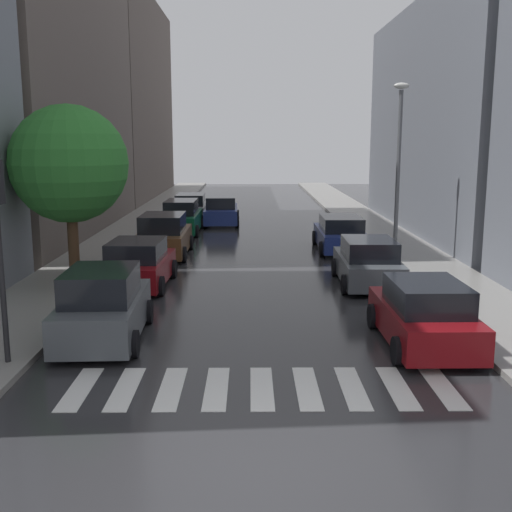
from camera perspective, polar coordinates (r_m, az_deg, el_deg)
ground_plane at (r=32.68m, az=-0.15°, el=2.05°), size 28.00×72.00×0.04m
sidewalk_left at (r=33.26m, az=-11.43°, el=2.15°), size 3.00×72.00×0.15m
sidewalk_right at (r=33.35m, az=11.10°, el=2.18°), size 3.00×72.00×0.15m
crosswalk_stripes at (r=12.67m, az=0.53°, el=-11.94°), size 7.65×2.20×0.01m
building_left_far at (r=54.37m, az=-12.34°, el=13.77°), size 6.00×21.69×16.10m
building_right_mid at (r=34.82m, az=18.66°, el=11.66°), size 6.00×20.58×11.63m
parked_car_left_nearest at (r=15.68m, az=-13.77°, el=-4.57°), size 2.14×4.11×1.81m
parked_car_left_second at (r=21.15m, az=-10.71°, el=-0.79°), size 2.23×4.07×1.58m
parked_car_left_third at (r=26.53m, az=-8.43°, el=1.78°), size 2.17×4.46×1.79m
parked_car_left_fourth at (r=32.86m, az=-6.78°, el=3.49°), size 2.02×4.68×1.75m
parked_car_left_fifth at (r=38.15m, az=-5.97°, el=4.40°), size 2.15×4.71×1.60m
parked_car_right_nearest at (r=15.41m, az=15.09°, el=-5.24°), size 2.07×4.11×1.59m
parked_car_right_second at (r=21.33m, az=10.17°, el=-0.66°), size 2.13×4.16×1.60m
parked_car_right_third at (r=27.82m, az=7.70°, el=1.99°), size 2.15×4.68×1.54m
car_midroad at (r=36.26m, az=-3.20°, el=4.13°), size 2.15×4.71×1.63m
street_tree_left at (r=21.62m, az=-16.68°, el=8.02°), size 3.88×3.88×5.85m
lamp_post_right at (r=25.16m, az=12.87°, el=8.61°), size 0.60×0.28×6.82m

